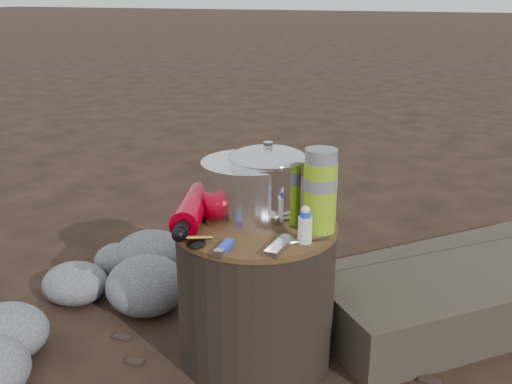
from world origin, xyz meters
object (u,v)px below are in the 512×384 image
at_px(fuel_bottle, 192,210).
at_px(travel_mug, 309,189).
at_px(thermos, 320,191).
at_px(stump, 256,290).
at_px(camping_pot, 268,183).

bearing_deg(fuel_bottle, travel_mug, 21.26).
bearing_deg(fuel_bottle, thermos, -3.91).
xyz_separation_m(stump, travel_mug, (0.09, 0.15, 0.26)).
xyz_separation_m(stump, camping_pot, (0.01, 0.05, 0.30)).
bearing_deg(travel_mug, thermos, -60.97).
distance_m(stump, travel_mug, 0.31).
distance_m(fuel_bottle, travel_mug, 0.33).
distance_m(thermos, travel_mug, 0.15).
xyz_separation_m(fuel_bottle, travel_mug, (0.25, 0.21, 0.02)).
distance_m(fuel_bottle, thermos, 0.34).
height_order(fuel_bottle, travel_mug, travel_mug).
bearing_deg(camping_pot, stump, -105.68).
distance_m(camping_pot, fuel_bottle, 0.21).
height_order(camping_pot, fuel_bottle, camping_pot).
bearing_deg(stump, thermos, 9.13).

